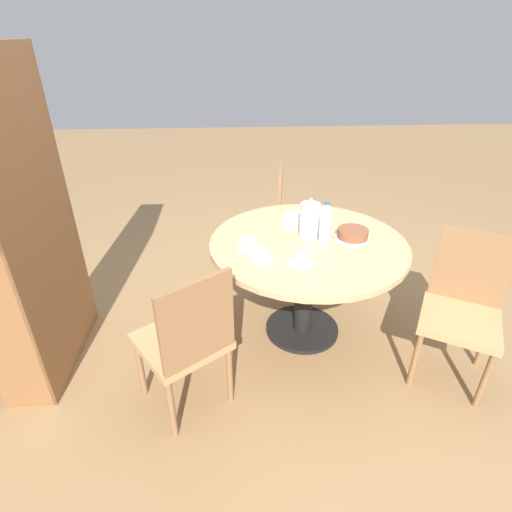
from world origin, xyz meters
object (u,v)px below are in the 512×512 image
cup_a (319,215)px  cake_main (353,234)px  chair_b (463,307)px  coffee_pot (310,219)px  bookshelf (23,233)px  cup_c (301,260)px  cup_d (262,255)px  cake_second (297,220)px  water_bottle (325,227)px  chair_c (295,216)px  cup_b (248,244)px  chair_a (187,340)px

cup_a → cake_main: bearing=-156.1°
chair_b → coffee_pot: bearing=179.8°
bookshelf → cup_c: size_ratio=13.12×
bookshelf → cup_a: (0.50, -1.75, -0.16)m
bookshelf → cup_d: bearing=87.9°
cake_main → cake_second: (0.25, 0.32, -0.00)m
water_bottle → cup_a: water_bottle is taller
chair_c → cup_a: 0.66m
water_bottle → cup_a: 0.38m
bookshelf → cup_b: 1.25m
chair_b → cake_main: 0.75m
cake_second → chair_b: bearing=-127.7°
chair_b → water_bottle: size_ratio=3.31×
cup_a → cup_b: bearing=128.2°
bookshelf → cake_second: (0.42, -1.58, -0.15)m
water_bottle → cup_a: size_ratio=1.94×
chair_a → cake_main: (0.61, -1.01, 0.27)m
cake_second → water_bottle: bearing=-156.4°
chair_b → cup_c: 0.98m
chair_a → cup_d: chair_a is taller
bookshelf → chair_c: bearing=123.0°
chair_a → chair_c: bearing=-152.8°
water_bottle → cup_a: bearing=-7.2°
chair_b → cup_a: size_ratio=6.40×
water_bottle → cake_main: bearing=-78.4°
cake_second → cake_main: bearing=-128.2°
cup_a → cake_second: bearing=114.3°
cake_second → coffee_pot: bearing=-166.0°
coffee_pot → cup_b: 0.43m
chair_a → cup_a: (0.94, -0.86, 0.27)m
chair_c → cake_second: size_ratio=4.39×
coffee_pot → cup_d: coffee_pot is taller
chair_a → cup_d: bearing=-172.5°
chair_a → water_bottle: bearing=179.4°
chair_c → cup_d: 1.23m
cup_a → cup_d: (-0.54, 0.44, 0.00)m
chair_a → cake_second: size_ratio=4.39×
chair_a → chair_b: (0.18, -1.56, 0.00)m
bookshelf → cake_second: bookshelf is taller
water_bottle → cake_second: bearing=23.6°
coffee_pot → water_bottle: bearing=-140.7°
cake_main → cup_b: 0.67m
bookshelf → water_bottle: size_ratio=6.78×
water_bottle → cup_a: (0.37, -0.05, -0.08)m
bookshelf → cake_second: bearing=104.8°
cup_d → cup_b: bearing=27.6°
chair_c → bookshelf: bearing=131.0°
chair_a → water_bottle: water_bottle is taller
cup_a → chair_b: bearing=-137.0°
bookshelf → cup_b: bearing=94.2°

